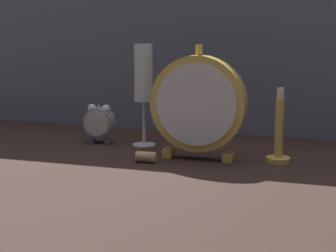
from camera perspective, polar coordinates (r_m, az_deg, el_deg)
name	(u,v)px	position (r m, az deg, el deg)	size (l,w,h in m)	color
ground_plane	(156,161)	(1.15, -1.21, -3.53)	(4.00, 4.00, 0.00)	black
fabric_backdrop_drape	(198,8)	(1.43, 3.06, 11.90)	(1.61, 0.01, 0.63)	slate
alarm_clock_twin_bell	(99,122)	(1.32, -7.02, 0.45)	(0.07, 0.03, 0.09)	gray
mantel_clock_silver	(198,104)	(1.14, 3.09, 2.22)	(0.20, 0.04, 0.23)	gold
champagne_flute	(144,80)	(1.27, -2.50, 4.71)	(0.05, 0.05, 0.23)	silver
brass_candlestick	(279,138)	(1.15, 11.20, -1.16)	(0.05, 0.05, 0.15)	gold
wine_cork	(146,157)	(1.14, -2.20, -3.16)	(0.02, 0.02, 0.04)	tan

